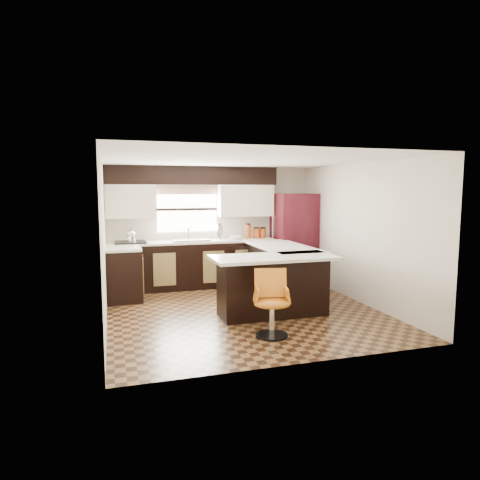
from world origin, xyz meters
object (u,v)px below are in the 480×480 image
object	(u,v)px
refrigerator	(294,238)
bar_chair	(272,304)
peninsula_long	(280,273)
peninsula_return	(273,287)

from	to	relation	value
refrigerator	bar_chair	world-z (taller)	refrigerator
peninsula_long	peninsula_return	size ratio (longest dim) A/B	1.18
peninsula_return	refrigerator	xyz separation A→B (m)	(1.31, 2.15, 0.48)
peninsula_return	refrigerator	world-z (taller)	refrigerator
peninsula_return	bar_chair	distance (m)	0.98
peninsula_return	bar_chair	bearing A→B (deg)	-111.91
peninsula_long	refrigerator	distance (m)	1.49
peninsula_long	peninsula_return	bearing A→B (deg)	-118.30
peninsula_long	bar_chair	world-z (taller)	peninsula_long
refrigerator	bar_chair	xyz separation A→B (m)	(-1.67, -3.06, -0.49)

